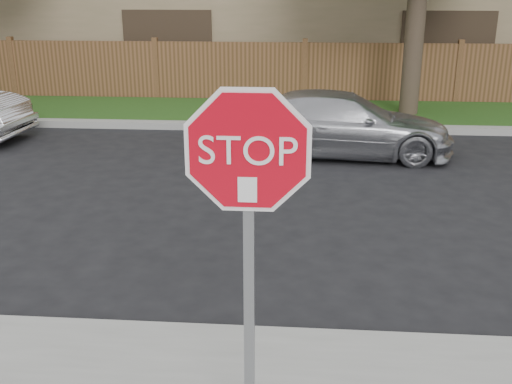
{
  "coord_description": "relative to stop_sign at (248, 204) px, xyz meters",
  "views": [
    {
      "loc": [
        -0.03,
        -4.72,
        3.03
      ],
      "look_at": [
        -0.33,
        -0.9,
        1.7
      ],
      "focal_mm": 42.0,
      "sensor_mm": 36.0,
      "label": 1
    }
  ],
  "objects": [
    {
      "name": "stop_sign",
      "position": [
        0.0,
        0.0,
        0.0
      ],
      "size": [
        1.01,
        0.13,
        2.55
      ],
      "color": "gray",
      "rests_on": "sidewalk_near"
    },
    {
      "name": "grass_strip",
      "position": [
        0.33,
        11.28,
        -1.77
      ],
      "size": [
        70.0,
        3.0,
        0.12
      ],
      "primitive_type": "cube",
      "color": "#1E4714",
      "rests_on": "ground"
    },
    {
      "name": "fence",
      "position": [
        0.33,
        12.88,
        -1.03
      ],
      "size": [
        70.0,
        0.12,
        1.6
      ],
      "primitive_type": "cube",
      "color": "#4E341B",
      "rests_on": "ground"
    },
    {
      "name": "ground",
      "position": [
        0.33,
        1.48,
        -1.83
      ],
      "size": [
        90.0,
        90.0,
        0.0
      ],
      "primitive_type": "plane",
      "color": "black",
      "rests_on": "ground"
    },
    {
      "name": "far_curb",
      "position": [
        0.33,
        9.63,
        -1.75
      ],
      "size": [
        70.0,
        0.3,
        0.15
      ],
      "primitive_type": "cube",
      "color": "gray",
      "rests_on": "ground"
    },
    {
      "name": "sedan_right",
      "position": [
        1.04,
        7.73,
        -1.24
      ],
      "size": [
        4.1,
        1.8,
        1.17
      ],
      "primitive_type": "imported",
      "rotation": [
        0.0,
        0.0,
        1.53
      ],
      "color": "#B1B3B9",
      "rests_on": "ground"
    }
  ]
}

